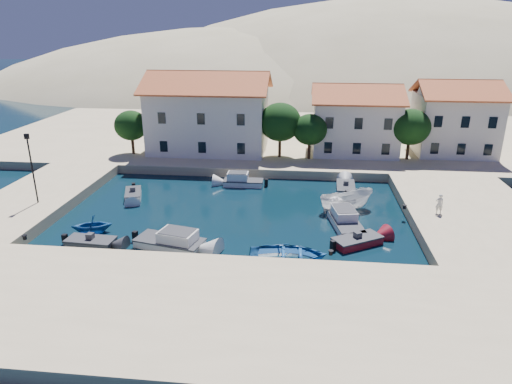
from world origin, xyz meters
TOP-DOWN VIEW (x-y plane):
  - ground at (0.00, 0.00)m, footprint 400.00×400.00m
  - quay_south at (0.00, -6.00)m, footprint 52.00×12.00m
  - quay_east at (20.50, 10.00)m, footprint 11.00×20.00m
  - quay_west at (-19.00, 10.00)m, footprint 8.00×20.00m
  - quay_north at (2.00, 38.00)m, footprint 80.00×36.00m
  - hills at (20.64, 123.62)m, footprint 254.00×176.00m
  - building_left at (-6.00, 28.00)m, footprint 14.70×9.45m
  - building_mid at (12.00, 29.00)m, footprint 10.50×8.40m
  - building_right at (24.00, 30.00)m, footprint 9.45×8.40m
  - trees at (4.51, 25.46)m, footprint 37.30×5.30m
  - lamppost at (-17.50, 8.00)m, footprint 0.35×0.25m
  - bollards at (2.80, 3.87)m, footprint 29.36×9.56m
  - motorboat_grey_sw at (-9.95, 2.18)m, footprint 3.75×1.86m
  - cabin_cruiser_south at (-3.95, 2.71)m, footprint 5.58×3.36m
  - rowboat_south at (5.06, 1.59)m, footprint 5.72×4.23m
  - motorboat_red_se at (10.22, 4.62)m, footprint 4.15×3.47m
  - cabin_cruiser_east at (9.59, 7.80)m, footprint 2.96×5.36m
  - boat_east at (9.89, 11.58)m, footprint 5.57×3.99m
  - motorboat_white_ne at (10.27, 16.96)m, footprint 1.99×3.95m
  - rowboat_west at (-10.93, 4.53)m, footprint 3.82×3.54m
  - motorboat_white_west at (-10.57, 12.77)m, footprint 2.47×3.65m
  - cabin_cruiser_north at (-0.31, 17.40)m, footprint 4.14×1.77m
  - pedestrian at (17.30, 9.24)m, footprint 0.64×0.43m

SIDE VIEW (x-z plane):
  - hills at x=20.64m, z-range -72.90..26.10m
  - ground at x=0.00m, z-range 0.00..0.00m
  - rowboat_south at x=5.06m, z-range -0.57..0.57m
  - boat_east at x=9.89m, z-range -1.01..1.01m
  - rowboat_west at x=-10.93m, z-range -0.83..0.83m
  - motorboat_white_ne at x=10.27m, z-range -0.33..0.92m
  - motorboat_red_se at x=10.22m, z-range -0.33..0.92m
  - motorboat_grey_sw at x=-9.95m, z-range -0.33..0.92m
  - motorboat_white_west at x=-10.57m, z-range -0.33..0.92m
  - cabin_cruiser_north at x=-0.31m, z-range -0.32..1.28m
  - cabin_cruiser_east at x=9.59m, z-range -0.32..1.28m
  - cabin_cruiser_south at x=-3.95m, z-range -0.32..1.28m
  - quay_south at x=0.00m, z-range 0.00..1.00m
  - quay_east at x=20.50m, z-range 0.00..1.00m
  - quay_west at x=-19.00m, z-range 0.00..1.00m
  - quay_north at x=2.00m, z-range 0.00..1.00m
  - bollards at x=2.80m, z-range 1.00..1.30m
  - pedestrian at x=17.30m, z-range 1.00..2.71m
  - lamppost at x=-17.50m, z-range 1.64..7.87m
  - trees at x=4.51m, z-range 1.61..8.06m
  - building_mid at x=12.00m, z-range 1.07..9.37m
  - building_right at x=24.00m, z-range 1.07..9.87m
  - building_left at x=-6.00m, z-range 1.09..10.79m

